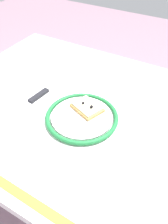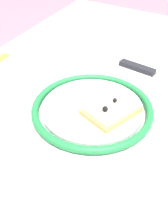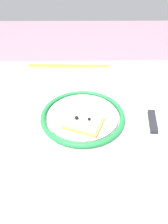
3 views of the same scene
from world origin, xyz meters
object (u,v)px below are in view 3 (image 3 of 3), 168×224
at_px(dining_table, 89,152).
at_px(plate, 83,116).
at_px(napkin, 46,80).
at_px(fork, 11,127).
at_px(measuring_tape, 69,66).
at_px(pizza_slice_near, 83,122).
at_px(knife, 151,114).

distance_m(dining_table, plate, 0.11).
bearing_deg(napkin, fork, -105.85).
xyz_separation_m(measuring_tape, napkin, (-0.08, -0.10, 0.00)).
height_order(pizza_slice_near, napkin, pizza_slice_near).
distance_m(dining_table, knife, 0.21).
xyz_separation_m(dining_table, knife, (0.18, 0.06, 0.09)).
height_order(dining_table, fork, fork).
bearing_deg(dining_table, measuring_tape, 101.14).
bearing_deg(plate, measuring_tape, 99.84).
distance_m(fork, measuring_tape, 0.37).
bearing_deg(measuring_tape, napkin, -125.17).
xyz_separation_m(dining_table, fork, (-0.21, 0.01, 0.09)).
relative_size(pizza_slice_near, knife, 0.49).
xyz_separation_m(pizza_slice_near, napkin, (-0.13, 0.24, -0.02)).
height_order(fork, napkin, same).
distance_m(knife, fork, 0.40).
relative_size(plate, knife, 0.99).
height_order(dining_table, measuring_tape, measuring_tape).
bearing_deg(pizza_slice_near, napkin, 118.40).
distance_m(pizza_slice_near, measuring_tape, 0.35).
distance_m(dining_table, pizza_slice_near, 0.11).
distance_m(fork, napkin, 0.25).
bearing_deg(plate, napkin, 122.39).
bearing_deg(knife, dining_table, -161.12).
xyz_separation_m(dining_table, plate, (-0.02, 0.05, 0.10)).
height_order(knife, measuring_tape, knife).
bearing_deg(knife, plate, -176.50).
distance_m(dining_table, fork, 0.23).
bearing_deg(measuring_tape, pizza_slice_near, -79.52).
bearing_deg(dining_table, fork, 176.21).
bearing_deg(plate, pizza_slice_near, -87.21).
bearing_deg(fork, pizza_slice_near, -0.91).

